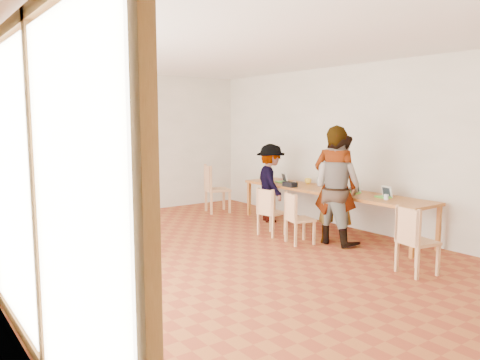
% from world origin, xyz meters
% --- Properties ---
extents(ground, '(8.00, 8.00, 0.00)m').
position_xyz_m(ground, '(0.00, 0.00, 0.00)').
color(ground, '#984D24').
rests_on(ground, ground).
extents(wall_back, '(6.00, 0.10, 3.00)m').
position_xyz_m(wall_back, '(0.00, 4.00, 1.50)').
color(wall_back, beige).
rests_on(wall_back, ground).
extents(wall_right, '(0.10, 8.00, 3.00)m').
position_xyz_m(wall_right, '(3.00, 0.00, 1.50)').
color(wall_right, beige).
rests_on(wall_right, ground).
extents(ceiling, '(6.00, 8.00, 0.04)m').
position_xyz_m(ceiling, '(0.00, 0.00, 3.02)').
color(ceiling, white).
rests_on(ceiling, wall_back).
extents(communal_table, '(0.80, 4.00, 0.75)m').
position_xyz_m(communal_table, '(2.50, 0.21, 0.70)').
color(communal_table, '#AE6026').
rests_on(communal_table, ground).
extents(side_table, '(0.90, 0.90, 0.75)m').
position_xyz_m(side_table, '(-2.30, 1.65, 0.67)').
color(side_table, '#AE6026').
rests_on(side_table, ground).
extents(chair_near, '(0.49, 0.49, 0.48)m').
position_xyz_m(chair_near, '(1.50, -2.16, 0.55)').
color(chair_near, tan).
rests_on(chair_near, ground).
extents(chair_mid, '(0.48, 0.48, 0.44)m').
position_xyz_m(chair_mid, '(1.34, -0.13, 0.51)').
color(chair_mid, tan).
rests_on(chair_mid, ground).
extents(chair_far, '(0.44, 0.44, 0.44)m').
position_xyz_m(chair_far, '(1.34, 0.53, 0.51)').
color(chair_far, tan).
rests_on(chair_far, ground).
extents(chair_empty, '(0.60, 0.60, 0.55)m').
position_xyz_m(chair_empty, '(1.72, 2.87, 0.63)').
color(chair_empty, tan).
rests_on(chair_empty, ground).
extents(chair_spare, '(0.62, 0.62, 0.54)m').
position_xyz_m(chair_spare, '(-1.53, 1.01, 0.62)').
color(chair_spare, tan).
rests_on(chair_spare, ground).
extents(person_near, '(0.71, 0.83, 1.92)m').
position_xyz_m(person_near, '(1.87, -0.50, 0.96)').
color(person_near, gray).
rests_on(person_near, ground).
extents(person_mid, '(0.75, 0.92, 1.80)m').
position_xyz_m(person_mid, '(1.92, -0.49, 0.90)').
color(person_mid, gray).
rests_on(person_mid, ground).
extents(person_far, '(0.91, 1.14, 1.54)m').
position_xyz_m(person_far, '(2.14, 1.42, 0.77)').
color(person_far, gray).
rests_on(person_far, ground).
extents(laptop_near, '(0.23, 0.25, 0.19)m').
position_xyz_m(laptop_near, '(2.57, -0.94, 0.80)').
color(laptop_near, '#69D643').
rests_on(laptop_near, communal_table).
extents(laptop_mid, '(0.24, 0.26, 0.19)m').
position_xyz_m(laptop_mid, '(2.55, -0.31, 0.80)').
color(laptop_mid, '#69D643').
rests_on(laptop_mid, communal_table).
extents(laptop_far, '(0.27, 0.28, 0.20)m').
position_xyz_m(laptop_far, '(2.48, 1.46, 0.80)').
color(laptop_far, '#69D643').
rests_on(laptop_far, communal_table).
extents(yellow_mug, '(0.16, 0.16, 0.11)m').
position_xyz_m(yellow_mug, '(2.75, 1.01, 0.80)').
color(yellow_mug, yellow).
rests_on(yellow_mug, communal_table).
extents(green_bottle, '(0.07, 0.07, 0.28)m').
position_xyz_m(green_bottle, '(2.41, -0.07, 0.89)').
color(green_bottle, '#137A1C').
rests_on(green_bottle, communal_table).
extents(clear_glass, '(0.07, 0.07, 0.09)m').
position_xyz_m(clear_glass, '(2.39, -1.09, 0.80)').
color(clear_glass, silver).
rests_on(clear_glass, communal_table).
extents(condiment_cup, '(0.08, 0.08, 0.06)m').
position_xyz_m(condiment_cup, '(2.42, 1.06, 0.78)').
color(condiment_cup, white).
rests_on(condiment_cup, communal_table).
extents(pink_phone, '(0.05, 0.10, 0.01)m').
position_xyz_m(pink_phone, '(2.26, 1.72, 0.76)').
color(pink_phone, '#CA4068').
rests_on(pink_phone, communal_table).
extents(black_pouch, '(0.16, 0.26, 0.09)m').
position_xyz_m(black_pouch, '(2.17, 0.90, 0.80)').
color(black_pouch, black).
rests_on(black_pouch, communal_table).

